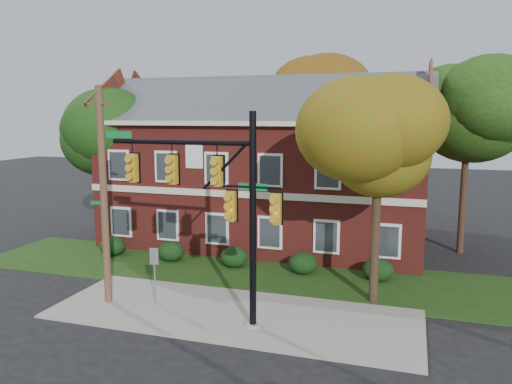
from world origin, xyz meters
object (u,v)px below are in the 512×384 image
(apartment_building, at_px, (264,159))
(traffic_signal, at_px, (216,195))
(tree_left_rear, at_px, (108,129))
(tree_right_rear, at_px, (476,104))
(hedge_center, at_px, (234,257))
(utility_pole, at_px, (104,196))
(sign_post, at_px, (154,267))
(tree_far_rear, at_px, (314,97))
(hedge_right, at_px, (303,263))
(tree_near_right, at_px, (385,138))
(hedge_far_right, at_px, (378,270))
(hedge_left, at_px, (171,251))
(hedge_far_left, at_px, (112,246))

(apartment_building, distance_m, traffic_signal, 11.95)
(tree_left_rear, distance_m, tree_right_rear, 21.19)
(traffic_signal, bearing_deg, hedge_center, 106.22)
(hedge_center, xyz_separation_m, utility_pole, (-3.21, -6.05, 3.86))
(sign_post, bearing_deg, apartment_building, 67.81)
(sign_post, bearing_deg, tree_far_rear, 66.53)
(traffic_signal, relative_size, sign_post, 3.26)
(hedge_right, xyz_separation_m, tree_near_right, (3.72, -2.83, 6.14))
(tree_right_rear, bearing_deg, utility_pole, -140.06)
(hedge_far_right, bearing_deg, tree_far_rear, 113.37)
(utility_pole, bearing_deg, tree_far_rear, 91.48)
(hedge_left, relative_size, hedge_right, 1.00)
(hedge_right, bearing_deg, apartment_building, 123.67)
(hedge_center, relative_size, sign_post, 0.59)
(hedge_center, height_order, hedge_right, same)
(hedge_far_right, relative_size, tree_far_rear, 0.12)
(tree_far_rear, distance_m, traffic_signal, 20.09)
(tree_left_rear, height_order, tree_far_rear, tree_far_rear)
(tree_left_rear, bearing_deg, hedge_center, -23.04)
(hedge_far_left, distance_m, hedge_far_right, 14.00)
(apartment_building, distance_m, tree_near_right, 10.97)
(tree_right_rear, bearing_deg, tree_far_rear, 145.00)
(apartment_building, relative_size, tree_left_rear, 2.12)
(tree_near_right, distance_m, tree_far_rear, 17.12)
(tree_right_rear, bearing_deg, tree_left_rear, -174.64)
(hedge_far_right, distance_m, tree_near_right, 6.77)
(sign_post, bearing_deg, hedge_far_right, 19.01)
(hedge_center, bearing_deg, traffic_signal, -75.20)
(hedge_right, bearing_deg, hedge_center, 180.00)
(tree_right_rear, distance_m, traffic_signal, 16.24)
(hedge_left, relative_size, tree_far_rear, 0.12)
(hedge_far_right, relative_size, tree_right_rear, 0.13)
(hedge_far_left, xyz_separation_m, hedge_center, (7.00, 0.00, 0.00))
(hedge_far_right, relative_size, tree_left_rear, 0.16)
(tree_left_rear, xyz_separation_m, sign_post, (8.45, -9.84, -5.08))
(hedge_right, relative_size, sign_post, 0.59)
(apartment_building, xyz_separation_m, tree_right_rear, (11.31, 0.86, 3.13))
(hedge_left, bearing_deg, hedge_far_left, 180.00)
(hedge_far_left, xyz_separation_m, tree_near_right, (14.22, -2.83, 6.14))
(hedge_center, height_order, utility_pole, utility_pole)
(apartment_building, relative_size, tree_right_rear, 1.77)
(apartment_building, bearing_deg, traffic_signal, -81.65)
(apartment_building, height_order, tree_near_right, apartment_building)
(tree_right_rear, bearing_deg, sign_post, -136.83)
(hedge_right, relative_size, tree_left_rear, 0.16)
(tree_far_rear, height_order, utility_pole, tree_far_rear)
(tree_left_rear, bearing_deg, tree_right_rear, 5.36)
(tree_far_rear, bearing_deg, hedge_center, -95.85)
(apartment_building, bearing_deg, hedge_center, -90.00)
(hedge_right, xyz_separation_m, traffic_signal, (-1.76, -6.57, 4.24))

